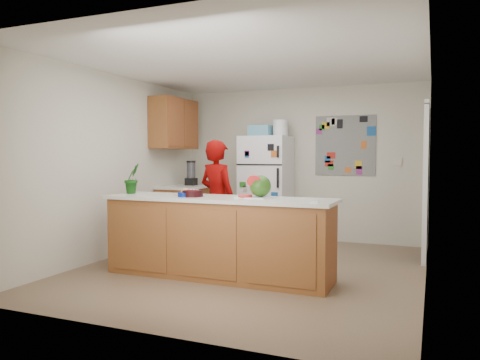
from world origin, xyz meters
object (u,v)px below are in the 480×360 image
at_px(person, 217,200).
at_px(cherry_bowl, 193,194).
at_px(refrigerator, 266,189).
at_px(watermelon, 260,186).

relative_size(person, cherry_bowl, 6.70).
xyz_separation_m(refrigerator, person, (-0.14, -1.56, -0.05)).
bearing_deg(refrigerator, person, -95.17).
height_order(refrigerator, cherry_bowl, refrigerator).
height_order(refrigerator, person, refrigerator).
height_order(person, cherry_bowl, person).
bearing_deg(person, cherry_bowl, 115.60).
relative_size(refrigerator, person, 1.06).
xyz_separation_m(watermelon, cherry_bowl, (-0.77, -0.14, -0.10)).
bearing_deg(cherry_bowl, person, 96.73).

